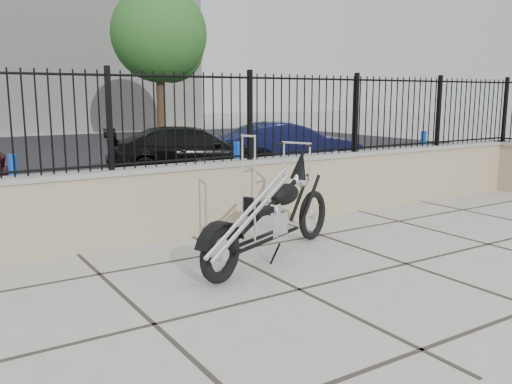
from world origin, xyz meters
name	(u,v)px	position (x,y,z in m)	size (l,w,h in m)	color
ground_plane	(299,290)	(0.00, 0.00, 0.00)	(90.00, 90.00, 0.00)	#99968E
parking_lot	(37,160)	(0.00, 12.50, 0.00)	(30.00, 30.00, 0.00)	black
retaining_wall	(187,200)	(0.00, 2.50, 0.48)	(14.00, 0.36, 0.96)	gray
iron_fence	(185,119)	(0.00, 2.50, 1.56)	(14.00, 0.08, 1.20)	black
chopper_motorcycle	(270,196)	(0.31, 0.97, 0.74)	(2.48, 0.44, 1.49)	black
car_black	(193,151)	(2.45, 7.31, 0.57)	(1.61, 3.96, 1.15)	black
car_blue	(288,146)	(4.89, 6.90, 0.60)	(1.27, 3.64, 1.20)	black
bollard_a	(15,190)	(-1.84, 4.40, 0.51)	(0.12, 0.12, 1.03)	#0D2DC5
bollard_b	(237,171)	(1.85, 4.30, 0.52)	(0.12, 0.12, 1.04)	#0B3CAA
bollard_c	(423,154)	(6.74, 4.27, 0.53)	(0.13, 0.13, 1.06)	#0E31D8
tree_right	(159,30)	(5.34, 15.95, 4.30)	(3.64, 3.64, 6.14)	#382619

